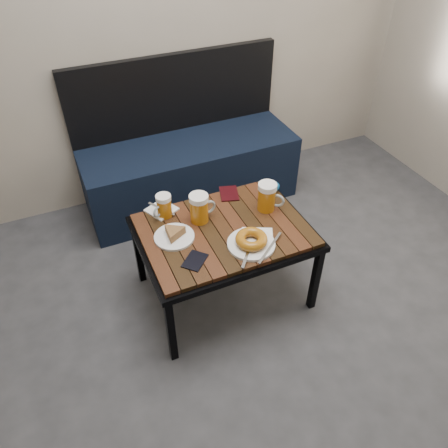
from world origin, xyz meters
name	(u,v)px	position (x,y,z in m)	size (l,w,h in m)	color
bench	(189,165)	(0.30, 1.76, 0.27)	(1.40, 0.50, 0.95)	black
cafe_table	(224,235)	(0.16, 0.86, 0.43)	(0.84, 0.62, 0.47)	black
beer_mug_left	(164,206)	(-0.08, 1.07, 0.53)	(0.12, 0.10, 0.12)	#AF630E
beer_mug_centre	(200,208)	(0.07, 0.97, 0.55)	(0.14, 0.10, 0.15)	#AF630E
beer_mug_right	(267,197)	(0.42, 0.91, 0.55)	(0.14, 0.13, 0.15)	#AF630E
plate_pie	(174,234)	(-0.09, 0.89, 0.49)	(0.19, 0.19, 0.05)	white
plate_bagel	(251,241)	(0.22, 0.70, 0.50)	(0.28, 0.25, 0.06)	white
napkin_left	(162,210)	(-0.08, 1.12, 0.48)	(0.18, 0.18, 0.01)	white
napkin_right	(257,237)	(0.27, 0.74, 0.48)	(0.19, 0.18, 0.01)	white
passport_navy	(195,261)	(-0.06, 0.71, 0.47)	(0.09, 0.12, 0.01)	black
passport_burgundy	(229,193)	(0.30, 1.11, 0.48)	(0.10, 0.13, 0.01)	black
knit_pouch	(271,188)	(0.52, 1.04, 0.50)	(0.11, 0.07, 0.05)	navy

